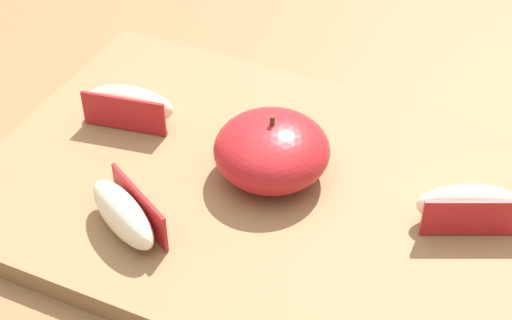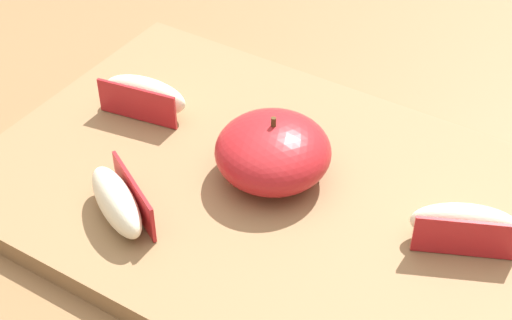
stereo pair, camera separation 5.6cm
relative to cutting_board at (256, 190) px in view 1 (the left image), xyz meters
name	(u,v)px [view 1 (the left image)]	position (x,y,z in m)	size (l,w,h in m)	color
dining_table	(296,244)	(0.01, 0.07, -0.12)	(1.11, 0.84, 0.73)	brown
cutting_board	(256,190)	(0.00, 0.00, 0.00)	(0.40, 0.28, 0.02)	olive
apple_half_skin_up	(277,152)	(0.01, 0.01, 0.03)	(0.08, 0.08, 0.05)	#B21E23
apple_wedge_right	(469,206)	(0.15, 0.02, 0.02)	(0.07, 0.05, 0.03)	#F4EACC
apple_wedge_near_knife	(129,105)	(-0.12, 0.02, 0.02)	(0.07, 0.04, 0.03)	#F4EACC
apple_wedge_front	(124,214)	(-0.06, -0.08, 0.02)	(0.07, 0.06, 0.03)	#F4EACC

